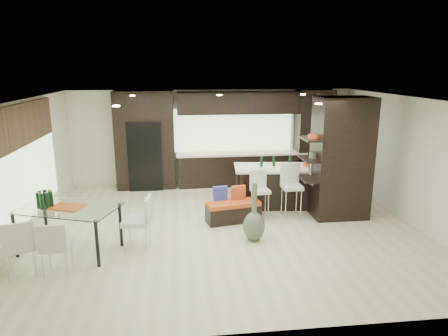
{
  "coord_description": "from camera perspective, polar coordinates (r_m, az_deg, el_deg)",
  "views": [
    {
      "loc": [
        -0.98,
        -7.87,
        3.31
      ],
      "look_at": [
        0.0,
        0.6,
        1.15
      ],
      "focal_mm": 32.0,
      "sensor_mm": 36.0,
      "label": 1
    }
  ],
  "objects": [
    {
      "name": "ground",
      "position": [
        8.6,
        0.46,
        -8.44
      ],
      "size": [
        8.0,
        8.0,
        0.0
      ],
      "primitive_type": "plane",
      "color": "beige",
      "rests_on": "ground"
    },
    {
      "name": "back_wall",
      "position": [
        11.58,
        -1.65,
        4.46
      ],
      "size": [
        8.0,
        0.02,
        2.7
      ],
      "primitive_type": "cube",
      "color": "silver",
      "rests_on": "ground"
    },
    {
      "name": "left_wall",
      "position": [
        8.66,
        -26.81,
        -0.43
      ],
      "size": [
        0.02,
        7.0,
        2.7
      ],
      "primitive_type": "cube",
      "color": "silver",
      "rests_on": "ground"
    },
    {
      "name": "right_wall",
      "position": [
        9.52,
        25.14,
        0.96
      ],
      "size": [
        0.02,
        7.0,
        2.7
      ],
      "primitive_type": "cube",
      "color": "silver",
      "rests_on": "ground"
    },
    {
      "name": "ceiling",
      "position": [
        7.96,
        0.5,
        9.82
      ],
      "size": [
        8.0,
        7.0,
        0.02
      ],
      "primitive_type": "cube",
      "color": "white",
      "rests_on": "ground"
    },
    {
      "name": "window_left",
      "position": [
        8.83,
        -26.13,
        -0.09
      ],
      "size": [
        0.04,
        3.2,
        1.9
      ],
      "primitive_type": "cube",
      "color": "#B2D199",
      "rests_on": "left_wall"
    },
    {
      "name": "window_back",
      "position": [
        11.58,
        1.34,
        5.46
      ],
      "size": [
        3.4,
        0.04,
        1.2
      ],
      "primitive_type": "cube",
      "color": "#B2D199",
      "rests_on": "back_wall"
    },
    {
      "name": "stone_accent",
      "position": [
        8.66,
        -26.59,
        5.69
      ],
      "size": [
        0.08,
        3.0,
        0.8
      ],
      "primitive_type": "cube",
      "color": "brown",
      "rests_on": "left_wall"
    },
    {
      "name": "ceiling_spots",
      "position": [
        8.21,
        0.28,
        9.81
      ],
      "size": [
        4.0,
        3.0,
        0.02
      ],
      "primitive_type": "cube",
      "color": "white",
      "rests_on": "ceiling"
    },
    {
      "name": "back_cabinetry",
      "position": [
        11.31,
        1.03,
        4.23
      ],
      "size": [
        6.8,
        0.68,
        2.7
      ],
      "primitive_type": "cube",
      "color": "black",
      "rests_on": "ground"
    },
    {
      "name": "refrigerator",
      "position": [
        11.28,
        -11.13,
        1.86
      ],
      "size": [
        0.9,
        0.68,
        1.9
      ],
      "primitive_type": "cube",
      "color": "black",
      "rests_on": "ground"
    },
    {
      "name": "partition_column",
      "position": [
        9.22,
        16.41,
        1.36
      ],
      "size": [
        1.2,
        0.8,
        2.7
      ],
      "primitive_type": "cube",
      "color": "black",
      "rests_on": "ground"
    },
    {
      "name": "kitchen_island",
      "position": [
        9.88,
        8.31,
        -2.55
      ],
      "size": [
        2.41,
        1.21,
        0.97
      ],
      "primitive_type": "cube",
      "rotation": [
        0.0,
        0.0,
        -0.09
      ],
      "color": "black",
      "rests_on": "ground"
    },
    {
      "name": "stool_left",
      "position": [
        9.0,
        5.17,
        -4.47
      ],
      "size": [
        0.43,
        0.43,
        0.87
      ],
      "primitive_type": "cube",
      "rotation": [
        0.0,
        0.0,
        0.12
      ],
      "color": "beige",
      "rests_on": "ground"
    },
    {
      "name": "stool_mid",
      "position": [
        9.13,
        9.61,
        -3.99
      ],
      "size": [
        0.44,
        0.44,
        0.98
      ],
      "primitive_type": "cube",
      "rotation": [
        0.0,
        0.0,
        0.01
      ],
      "color": "beige",
      "rests_on": "ground"
    },
    {
      "name": "stool_right",
      "position": [
        9.33,
        13.86,
        -3.63
      ],
      "size": [
        0.5,
        0.5,
        1.03
      ],
      "primitive_type": "cube",
      "rotation": [
        0.0,
        0.0,
        0.1
      ],
      "color": "beige",
      "rests_on": "ground"
    },
    {
      "name": "bench",
      "position": [
        8.83,
        1.33,
        -6.24
      ],
      "size": [
        1.24,
        0.68,
        0.45
      ],
      "primitive_type": "cube",
      "rotation": [
        0.0,
        0.0,
        0.2
      ],
      "color": "black",
      "rests_on": "ground"
    },
    {
      "name": "floor_vase",
      "position": [
        7.79,
        4.33,
        -6.32
      ],
      "size": [
        0.54,
        0.54,
        1.17
      ],
      "primitive_type": null,
      "rotation": [
        0.0,
        0.0,
        0.33
      ],
      "color": "#4D5B42",
      "rests_on": "ground"
    },
    {
      "name": "dining_table",
      "position": [
        7.9,
        -21.23,
        -8.2
      ],
      "size": [
        2.01,
        1.54,
        0.85
      ],
      "primitive_type": "cube",
      "rotation": [
        0.0,
        0.0,
        -0.34
      ],
      "color": "white",
      "rests_on": "ground"
    },
    {
      "name": "chair_near",
      "position": [
        7.18,
        -22.82,
        -10.62
      ],
      "size": [
        0.47,
        0.47,
        0.85
      ],
      "primitive_type": "cube",
      "rotation": [
        0.0,
        0.0,
        0.02
      ],
      "color": "beige",
      "rests_on": "ground"
    },
    {
      "name": "chair_far",
      "position": [
        7.34,
        -27.1,
        -10.33
      ],
      "size": [
        0.62,
        0.62,
        0.91
      ],
      "primitive_type": "cube",
      "rotation": [
        0.0,
        0.0,
        0.32
      ],
      "color": "beige",
      "rests_on": "ground"
    },
    {
      "name": "chair_end",
      "position": [
        7.66,
        -12.33,
        -7.93
      ],
      "size": [
        0.56,
        0.56,
        0.93
      ],
      "primitive_type": "cube",
      "rotation": [
        0.0,
        0.0,
        1.45
      ],
      "color": "beige",
      "rests_on": "ground"
    }
  ]
}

